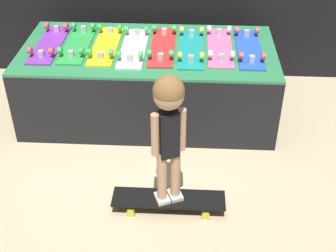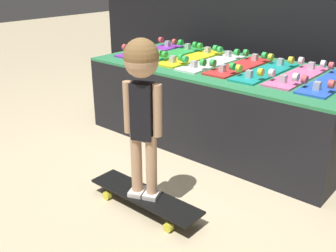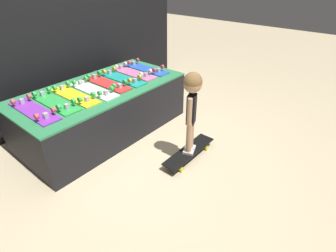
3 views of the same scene
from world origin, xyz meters
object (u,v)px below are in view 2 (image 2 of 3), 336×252
(skateboard_teal_on_rack, at_px, (266,71))
(skateboard_pink_on_rack, at_px, (298,75))
(skateboard_yellow_on_rack, at_px, (191,57))
(child, at_px, (142,90))
(skateboard_white_on_rack, at_px, (212,62))
(skateboard_on_floor, at_px, (145,197))
(skateboard_red_on_rack, at_px, (239,65))
(skateboard_blue_on_rack, at_px, (330,81))
(skateboard_green_on_rack, at_px, (171,53))
(skateboard_purple_on_rack, at_px, (151,50))

(skateboard_teal_on_rack, bearing_deg, skateboard_pink_on_rack, 8.62)
(skateboard_yellow_on_rack, xyz_separation_m, child, (0.56, -1.16, 0.10))
(skateboard_white_on_rack, relative_size, skateboard_on_floor, 0.97)
(skateboard_on_floor, bearing_deg, skateboard_red_on_rack, 95.40)
(skateboard_yellow_on_rack, bearing_deg, skateboard_on_floor, -64.20)
(skateboard_on_floor, bearing_deg, skateboard_blue_on_rack, 64.04)
(skateboard_white_on_rack, height_order, skateboard_red_on_rack, same)
(skateboard_green_on_rack, xyz_separation_m, skateboard_red_on_rack, (0.68, -0.01, 0.00))
(skateboard_purple_on_rack, relative_size, skateboard_green_on_rack, 1.00)
(skateboard_yellow_on_rack, distance_m, skateboard_white_on_rack, 0.23)
(child, bearing_deg, skateboard_green_on_rack, 101.75)
(skateboard_on_floor, bearing_deg, skateboard_green_on_rack, 123.78)
(skateboard_green_on_rack, xyz_separation_m, skateboard_blue_on_rack, (1.36, -0.01, 0.00))
(skateboard_pink_on_rack, xyz_separation_m, child, (-0.34, -1.18, 0.10))
(skateboard_purple_on_rack, relative_size, skateboard_pink_on_rack, 1.00)
(skateboard_green_on_rack, distance_m, skateboard_on_floor, 1.52)
(skateboard_purple_on_rack, distance_m, skateboard_red_on_rack, 0.90)
(child, bearing_deg, skateboard_purple_on_rack, 108.99)
(skateboard_green_on_rack, xyz_separation_m, skateboard_on_floor, (0.79, -1.18, -0.54))
(skateboard_green_on_rack, bearing_deg, skateboard_blue_on_rack, -0.52)
(skateboard_red_on_rack, xyz_separation_m, skateboard_teal_on_rack, (0.23, -0.02, 0.00))
(skateboard_purple_on_rack, distance_m, skateboard_teal_on_rack, 1.13)
(skateboard_yellow_on_rack, relative_size, child, 0.79)
(skateboard_yellow_on_rack, relative_size, skateboard_white_on_rack, 1.00)
(skateboard_blue_on_rack, bearing_deg, skateboard_on_floor, -115.96)
(skateboard_pink_on_rack, height_order, skateboard_blue_on_rack, same)
(skateboard_yellow_on_rack, bearing_deg, skateboard_white_on_rack, -7.42)
(skateboard_blue_on_rack, distance_m, child, 1.30)
(skateboard_yellow_on_rack, distance_m, skateboard_on_floor, 1.40)
(skateboard_white_on_rack, height_order, skateboard_teal_on_rack, same)
(skateboard_yellow_on_rack, height_order, skateboard_teal_on_rack, same)
(skateboard_teal_on_rack, distance_m, child, 1.16)
(skateboard_green_on_rack, distance_m, skateboard_pink_on_rack, 1.13)
(skateboard_pink_on_rack, xyz_separation_m, skateboard_on_floor, (-0.34, -1.18, -0.54))
(skateboard_green_on_rack, distance_m, skateboard_red_on_rack, 0.68)
(skateboard_yellow_on_rack, height_order, skateboard_on_floor, skateboard_yellow_on_rack)
(skateboard_blue_on_rack, height_order, skateboard_on_floor, skateboard_blue_on_rack)
(skateboard_white_on_rack, bearing_deg, child, -73.48)
(skateboard_blue_on_rack, bearing_deg, skateboard_yellow_on_rack, -179.85)
(skateboard_green_on_rack, height_order, child, child)
(skateboard_white_on_rack, relative_size, skateboard_pink_on_rack, 1.00)
(skateboard_white_on_rack, bearing_deg, skateboard_red_on_rack, 8.45)
(skateboard_pink_on_rack, relative_size, skateboard_on_floor, 0.97)
(skateboard_green_on_rack, height_order, skateboard_red_on_rack, same)
(skateboard_teal_on_rack, bearing_deg, skateboard_blue_on_rack, 2.34)
(skateboard_white_on_rack, relative_size, skateboard_blue_on_rack, 1.00)
(skateboard_white_on_rack, relative_size, skateboard_red_on_rack, 1.00)
(skateboard_purple_on_rack, bearing_deg, skateboard_green_on_rack, 3.10)
(skateboard_purple_on_rack, distance_m, skateboard_white_on_rack, 0.68)
(skateboard_green_on_rack, relative_size, child, 0.79)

